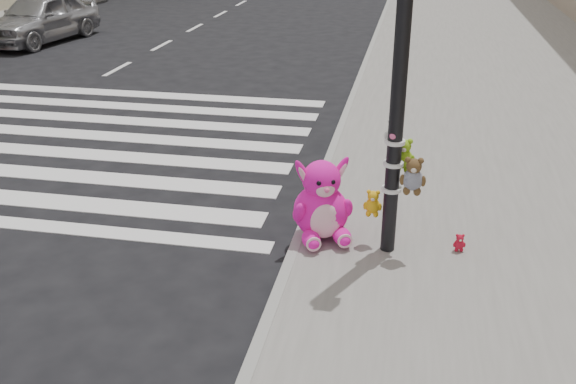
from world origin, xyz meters
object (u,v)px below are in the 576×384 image
(pink_bunny, at_px, (322,205))
(car_silver_far, at_px, (40,18))
(signal_pole, at_px, (400,107))
(red_teddy, at_px, (459,243))

(pink_bunny, xyz_separation_m, car_silver_far, (-9.98, 10.91, 0.15))
(signal_pole, xyz_separation_m, pink_bunny, (-0.82, 0.13, -1.27))
(signal_pole, distance_m, red_teddy, 1.76)
(signal_pole, bearing_deg, car_silver_far, 134.35)
(signal_pole, height_order, red_teddy, signal_pole)
(signal_pole, relative_size, pink_bunny, 3.95)
(red_teddy, relative_size, car_silver_far, 0.05)
(car_silver_far, bearing_deg, pink_bunny, -39.50)
(signal_pole, distance_m, car_silver_far, 15.48)
(car_silver_far, bearing_deg, red_teddy, -35.36)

